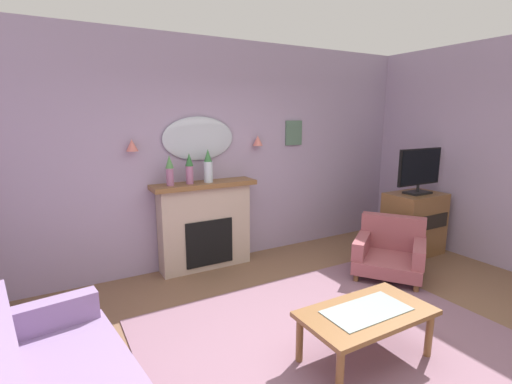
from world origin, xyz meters
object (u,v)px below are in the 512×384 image
at_px(mantel_vase_left, 189,168).
at_px(tv_cabinet, 414,223).
at_px(mantel_vase_right, 170,170).
at_px(wall_sconce_right, 258,141).
at_px(wall_mirror, 199,139).
at_px(wall_sconce_left, 132,145).
at_px(floral_couch, 51,383).
at_px(coffee_table, 366,317).
at_px(mantel_vase_centre, 208,167).
at_px(tv_flatscreen, 420,170).
at_px(framed_picture, 294,133).
at_px(armchair_in_corner, 390,251).
at_px(fireplace, 205,226).

height_order(mantel_vase_left, tv_cabinet, mantel_vase_left).
height_order(mantel_vase_right, wall_sconce_right, wall_sconce_right).
xyz_separation_m(wall_mirror, wall_sconce_left, (-0.85, -0.05, -0.05)).
height_order(wall_sconce_right, floral_couch, wall_sconce_right).
relative_size(wall_mirror, coffee_table, 0.87).
distance_m(wall_sconce_left, wall_sconce_right, 1.70).
bearing_deg(floral_couch, mantel_vase_left, 49.51).
bearing_deg(mantel_vase_right, tv_cabinet, -16.41).
bearing_deg(mantel_vase_right, mantel_vase_centre, 0.00).
height_order(floral_couch, tv_flatscreen, tv_flatscreen).
relative_size(wall_sconce_left, wall_sconce_right, 1.00).
height_order(mantel_vase_centre, wall_mirror, wall_mirror).
distance_m(wall_sconce_right, floral_couch, 3.65).
bearing_deg(wall_sconce_left, wall_sconce_right, 0.00).
xyz_separation_m(mantel_vase_right, coffee_table, (0.86, -2.43, -0.98)).
distance_m(coffee_table, floral_couch, 2.31).
bearing_deg(mantel_vase_right, coffee_table, -70.61).
relative_size(mantel_vase_left, coffee_table, 0.35).
distance_m(mantel_vase_centre, framed_picture, 1.51).
distance_m(mantel_vase_left, wall_mirror, 0.44).
height_order(mantel_vase_centre, framed_picture, framed_picture).
xyz_separation_m(tv_cabinet, tv_flatscreen, (-0.00, -0.02, 0.80)).
bearing_deg(armchair_in_corner, tv_cabinet, 21.49).
bearing_deg(mantel_vase_centre, tv_flatscreen, -19.50).
xyz_separation_m(fireplace, wall_sconce_left, (-0.85, 0.09, 1.09)).
relative_size(coffee_table, armchair_in_corner, 0.97).
bearing_deg(mantel_vase_left, wall_sconce_left, 169.54).
bearing_deg(mantel_vase_left, tv_cabinet, -17.67).
distance_m(coffee_table, tv_cabinet, 2.86).
height_order(mantel_vase_centre, armchair_in_corner, mantel_vase_centre).
distance_m(fireplace, wall_mirror, 1.15).
bearing_deg(mantel_vase_right, armchair_in_corner, -28.63).
bearing_deg(armchair_in_corner, tv_flatscreen, 20.31).
bearing_deg(wall_sconce_right, mantel_vase_left, -173.48).
xyz_separation_m(mantel_vase_left, tv_flatscreen, (3.06, -1.00, -0.11)).
xyz_separation_m(fireplace, mantel_vase_centre, (0.05, -0.03, 0.79)).
bearing_deg(wall_mirror, tv_flatscreen, -22.17).
relative_size(mantel_vase_left, framed_picture, 1.07).
bearing_deg(tv_flatscreen, mantel_vase_centre, 160.50).
height_order(mantel_vase_left, floral_couch, mantel_vase_left).
bearing_deg(wall_sconce_left, tv_flatscreen, -16.73).
height_order(floral_couch, armchair_in_corner, floral_couch).
distance_m(mantel_vase_left, tv_cabinet, 3.34).
bearing_deg(coffee_table, mantel_vase_centre, 98.34).
xyz_separation_m(coffee_table, armchair_in_corner, (1.57, 1.11, -0.08)).
xyz_separation_m(wall_mirror, armchair_in_corner, (1.98, -1.49, -1.40)).
height_order(fireplace, wall_sconce_left, wall_sconce_left).
bearing_deg(coffee_table, framed_picture, 67.31).
relative_size(mantel_vase_right, tv_cabinet, 0.42).
relative_size(framed_picture, armchair_in_corner, 0.32).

